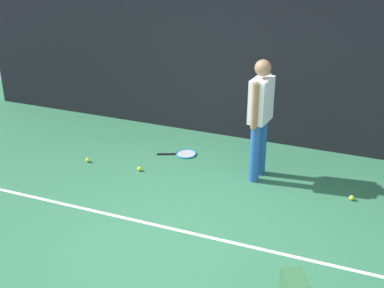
% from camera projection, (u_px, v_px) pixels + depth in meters
% --- Properties ---
extents(ground_plane, '(12.00, 12.00, 0.00)m').
position_uv_depth(ground_plane, '(179.00, 235.00, 5.96)').
color(ground_plane, '#2D6B47').
extents(back_fence, '(10.00, 0.10, 2.69)m').
position_uv_depth(back_fence, '(254.00, 59.00, 7.93)').
color(back_fence, black).
rests_on(back_fence, ground).
extents(court_line, '(9.00, 0.05, 0.00)m').
position_uv_depth(court_line, '(182.00, 231.00, 6.04)').
color(court_line, white).
rests_on(court_line, ground).
extents(tennis_player, '(0.26, 0.53, 1.70)m').
position_uv_depth(tennis_player, '(260.00, 113.00, 6.86)').
color(tennis_player, '#2659A5').
rests_on(tennis_player, ground).
extents(tennis_racket, '(0.63, 0.43, 0.03)m').
position_uv_depth(tennis_racket, '(184.00, 154.00, 7.91)').
color(tennis_racket, black).
rests_on(tennis_racket, ground).
extents(tennis_ball_near_player, '(0.07, 0.07, 0.07)m').
position_uv_depth(tennis_ball_near_player, '(139.00, 169.00, 7.41)').
color(tennis_ball_near_player, '#CCE033').
rests_on(tennis_ball_near_player, ground).
extents(tennis_ball_by_fence, '(0.07, 0.07, 0.07)m').
position_uv_depth(tennis_ball_by_fence, '(352.00, 198.00, 6.67)').
color(tennis_ball_by_fence, '#CCE033').
rests_on(tennis_ball_by_fence, ground).
extents(tennis_ball_mid_court, '(0.07, 0.07, 0.07)m').
position_uv_depth(tennis_ball_mid_court, '(88.00, 160.00, 7.67)').
color(tennis_ball_mid_court, '#CCE033').
rests_on(tennis_ball_mid_court, ground).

